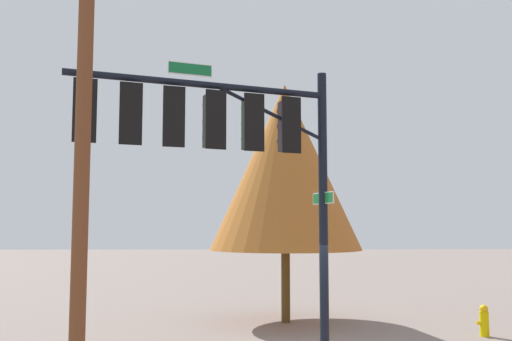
% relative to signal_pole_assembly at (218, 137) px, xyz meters
% --- Properties ---
extents(signal_pole_assembly, '(5.41, 2.49, 6.33)m').
position_rel_signal_pole_assembly_xyz_m(signal_pole_assembly, '(0.00, 0.00, 0.00)').
color(signal_pole_assembly, black).
rests_on(signal_pole_assembly, ground_plane).
extents(utility_pole, '(1.80, 0.35, 7.91)m').
position_rel_signal_pole_assembly_xyz_m(utility_pole, '(2.06, 2.64, -0.64)').
color(utility_pole, brown).
rests_on(utility_pole, ground_plane).
extents(fire_hydrant, '(0.33, 0.24, 0.83)m').
position_rel_signal_pole_assembly_xyz_m(fire_hydrant, '(-6.93, -3.58, -4.34)').
color(fire_hydrant, '#D9C204').
rests_on(fire_hydrant, ground_plane).
extents(tree_near, '(4.66, 4.66, 7.36)m').
position_rel_signal_pole_assembly_xyz_m(tree_near, '(-1.83, -5.93, 0.01)').
color(tree_near, '#503B19').
rests_on(tree_near, ground_plane).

